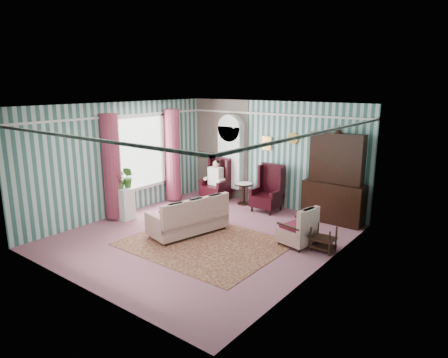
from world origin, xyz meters
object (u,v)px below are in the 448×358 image
Objects in this scene: floral_armchair at (298,221)px; plant_stand at (123,203)px; dresser_hutch at (335,175)px; seated_woman at (216,180)px; bookcase at (231,162)px; sofa at (188,212)px; coffee_table at (179,220)px; nest_table at (323,238)px; round_side_table at (244,194)px; wingback_right at (267,188)px; wingback_left at (216,179)px.

plant_stand is at bearing 115.21° from floral_armchair.
seated_woman is (-3.50, -0.27, -0.59)m from dresser_hutch.
sofa is (0.95, -2.89, -0.61)m from bookcase.
seated_woman is 2.78m from sofa.
plant_stand is 1.65m from coffee_table.
nest_table is at bearing 13.84° from plant_stand.
bookcase is 1.24× the size of sofa.
bookcase reaches higher than nest_table.
bookcase reaches higher than round_side_table.
round_side_table is at bearing 87.62° from coffee_table.
floral_armchair reaches higher than sofa.
wingback_right reaches higher than plant_stand.
wingback_right is 1.18× the size of floral_armchair.
round_side_table is 0.75× the size of plant_stand.
wingback_right is at bearing 0.00° from wingback_left.
plant_stand is (-4.87, -1.20, 0.13)m from nest_table.
plant_stand is 4.45m from floral_armchair.
round_side_table is 3.15m from floral_armchair.
bookcase reaches higher than sofa.
coffee_table is (-2.71, -0.77, -0.34)m from floral_armchair.
dresser_hutch is at bearing 8.77° from wingback_right.
sofa is at bearing 121.62° from floral_armchair.
sofa is at bearing -17.32° from coffee_table.
floral_armchair is (1.75, -1.61, -0.10)m from wingback_right.
plant_stand is at bearing -166.16° from nest_table.
sofa is 2.47m from floral_armchair.
sofa is at bearing -64.40° from wingback_left.
floral_armchair is (-0.57, -0.06, 0.26)m from nest_table.
plant_stand is at bearing -144.92° from dresser_hutch.
plant_stand reaches higher than coffee_table.
dresser_hutch reaches higher than plant_stand.
dresser_hutch is 4.37× the size of nest_table.
wingback_right is at bearing 0.83° from sofa.
dresser_hutch is at bearing 35.08° from plant_stand.
wingback_left and wingback_right have the same top height.
coffee_table is at bearing -71.51° from seated_woman.
dresser_hutch is (3.25, -0.12, 0.06)m from bookcase.
dresser_hutch is 1.89× the size of wingback_right.
seated_woman is 4.37m from nest_table.
wingback_left reaches higher than sofa.
dresser_hutch is 2.23× the size of floral_armchair.
wingback_left is 1.06× the size of seated_woman.
round_side_table is at bearing 59.62° from plant_stand.
seated_woman is at bearing -175.59° from dresser_hutch.
bookcase is at bearing 31.39° from sofa.
dresser_hutch reaches higher than seated_woman.
seated_woman is 0.96m from round_side_table.
seated_woman is 2.19× the size of nest_table.
sofa is at bearing -129.66° from dresser_hutch.
floral_armchair is at bearing -90.00° from dresser_hutch.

